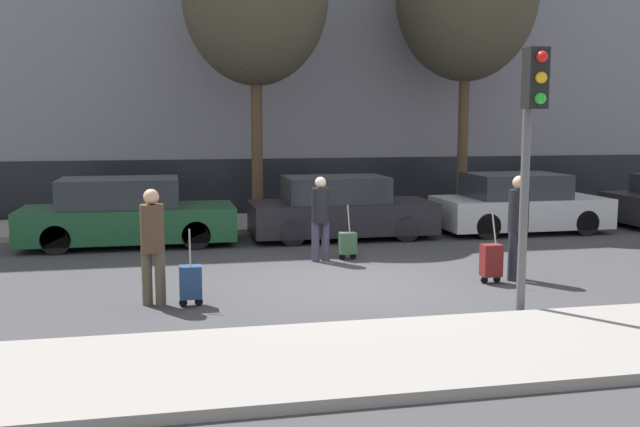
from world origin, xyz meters
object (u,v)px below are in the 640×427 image
object	(u,v)px
pedestrian_center	(321,214)
parked_car_0	(126,214)
trolley_left	(191,282)
trolley_center	(348,243)
parked_car_2	(519,205)
traffic_light	(531,127)
trolley_right	(491,260)
pedestrian_right	(518,221)
pedestrian_left	(152,240)
parked_car_1	(340,210)

from	to	relation	value
pedestrian_center	parked_car_0	bearing A→B (deg)	-39.82
trolley_left	trolley_center	bearing A→B (deg)	43.56
parked_car_2	traffic_light	size ratio (longest dim) A/B	1.10
parked_car_2	trolley_right	size ratio (longest dim) A/B	3.36
parked_car_0	trolley_right	world-z (taller)	parked_car_0
pedestrian_center	traffic_light	size ratio (longest dim) A/B	0.45
trolley_left	pedestrian_right	world-z (taller)	pedestrian_right
parked_car_2	traffic_light	xyz separation A→B (m)	(-3.50, -6.93, 1.93)
parked_car_0	pedestrian_left	distance (m)	5.35
pedestrian_left	pedestrian_center	bearing A→B (deg)	-120.03
trolley_right	parked_car_2	bearing A→B (deg)	58.35
pedestrian_center	trolley_center	bearing A→B (deg)	179.93
parked_car_2	pedestrian_left	size ratio (longest dim) A/B	2.35
pedestrian_left	trolley_center	size ratio (longest dim) A/B	1.59
pedestrian_right	trolley_center	bearing A→B (deg)	120.90
trolley_left	pedestrian_center	xyz separation A→B (m)	(2.54, 2.89, 0.56)
trolley_right	pedestrian_center	bearing A→B (deg)	134.48
pedestrian_left	pedestrian_center	size ratio (longest dim) A/B	1.05
parked_car_0	parked_car_2	world-z (taller)	parked_car_0
parked_car_2	trolley_right	xyz separation A→B (m)	(-3.07, -4.99, -0.28)
trolley_left	trolley_right	distance (m)	4.93
parked_car_0	parked_car_2	xyz separation A→B (m)	(9.17, -0.01, -0.02)
parked_car_0	pedestrian_right	bearing A→B (deg)	-36.24
parked_car_0	parked_car_1	distance (m)	4.72
traffic_light	pedestrian_left	bearing A→B (deg)	161.80
pedestrian_left	trolley_left	xyz separation A→B (m)	(0.52, -0.17, -0.61)
pedestrian_center	traffic_light	world-z (taller)	traffic_light
parked_car_2	parked_car_0	bearing A→B (deg)	179.93
parked_car_0	trolley_right	xyz separation A→B (m)	(6.10, -5.00, -0.29)
parked_car_2	pedestrian_left	xyz separation A→B (m)	(-8.51, -5.29, 0.31)
parked_car_0	trolley_left	bearing A→B (deg)	-77.76
parked_car_1	trolley_right	bearing A→B (deg)	-74.50
pedestrian_right	trolley_right	world-z (taller)	pedestrian_right
parked_car_1	trolley_center	world-z (taller)	parked_car_1
parked_car_0	pedestrian_right	xyz separation A→B (m)	(6.63, -4.86, 0.33)
pedestrian_center	traffic_light	distance (m)	5.06
pedestrian_center	pedestrian_left	bearing A→B (deg)	36.47
traffic_light	trolley_right	bearing A→B (deg)	77.63
trolley_center	pedestrian_right	size ratio (longest dim) A/B	0.61
trolley_left	parked_car_1	bearing A→B (deg)	56.95
pedestrian_left	trolley_right	distance (m)	5.47
parked_car_0	trolley_left	xyz separation A→B (m)	(1.19, -5.47, -0.32)
parked_car_1	trolley_center	distance (m)	2.56
parked_car_1	traffic_light	world-z (taller)	traffic_light
parked_car_1	trolley_right	distance (m)	5.16
pedestrian_center	trolley_center	xyz separation A→B (m)	(0.55, 0.05, -0.59)
pedestrian_right	traffic_light	distance (m)	2.79
pedestrian_left	trolley_left	size ratio (longest dim) A/B	1.50
parked_car_1	pedestrian_center	bearing A→B (deg)	-111.38
parked_car_2	trolley_left	xyz separation A→B (m)	(-7.99, -5.46, -0.30)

